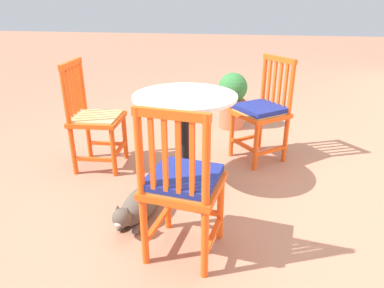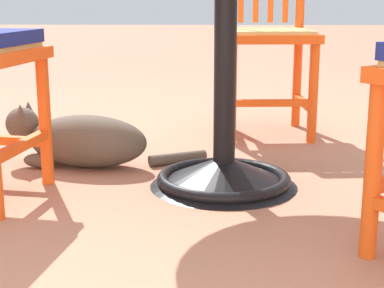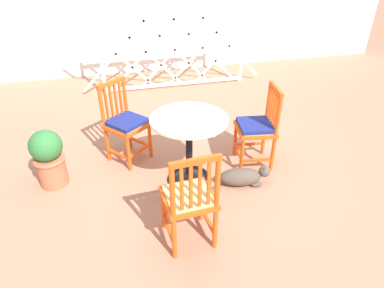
{
  "view_description": "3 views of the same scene",
  "coord_description": "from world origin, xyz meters",
  "px_view_note": "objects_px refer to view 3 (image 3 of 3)",
  "views": [
    {
      "loc": [
        2.33,
        0.41,
        1.38
      ],
      "look_at": [
        -0.05,
        0.03,
        0.36
      ],
      "focal_mm": 32.63,
      "sensor_mm": 36.0,
      "label": 1
    },
    {
      "loc": [
        -0.03,
        1.86,
        0.6
      ],
      "look_at": [
        0.03,
        -0.03,
        0.14
      ],
      "focal_mm": 56.55,
      "sensor_mm": 36.0,
      "label": 2
    },
    {
      "loc": [
        -0.75,
        -2.76,
        2.15
      ],
      "look_at": [
        -0.03,
        0.05,
        0.38
      ],
      "focal_mm": 30.83,
      "sensor_mm": 36.0,
      "label": 3
    }
  ],
  "objects_px": {
    "orange_chair_facing_out": "(257,128)",
    "tabby_cat": "(244,177)",
    "orange_chair_by_planter": "(189,200)",
    "orange_chair_at_corner": "(125,124)",
    "terracotta_planter": "(49,157)",
    "cafe_table": "(189,157)"
  },
  "relations": [
    {
      "from": "orange_chair_facing_out",
      "to": "tabby_cat",
      "type": "bearing_deg",
      "value": -127.45
    },
    {
      "from": "cafe_table",
      "to": "terracotta_planter",
      "type": "xyz_separation_m",
      "value": [
        -1.38,
        0.29,
        0.04
      ]
    },
    {
      "from": "terracotta_planter",
      "to": "orange_chair_at_corner",
      "type": "bearing_deg",
      "value": 20.31
    },
    {
      "from": "orange_chair_facing_out",
      "to": "tabby_cat",
      "type": "distance_m",
      "value": 0.57
    },
    {
      "from": "orange_chair_by_planter",
      "to": "tabby_cat",
      "type": "xyz_separation_m",
      "value": [
        0.72,
        0.59,
        -0.34
      ]
    },
    {
      "from": "tabby_cat",
      "to": "orange_chair_at_corner",
      "type": "bearing_deg",
      "value": 143.82
    },
    {
      "from": "orange_chair_at_corner",
      "to": "terracotta_planter",
      "type": "xyz_separation_m",
      "value": [
        -0.8,
        -0.3,
        -0.12
      ]
    },
    {
      "from": "orange_chair_by_planter",
      "to": "tabby_cat",
      "type": "height_order",
      "value": "orange_chair_by_planter"
    },
    {
      "from": "orange_chair_by_planter",
      "to": "terracotta_planter",
      "type": "relative_size",
      "value": 1.47
    },
    {
      "from": "orange_chair_facing_out",
      "to": "orange_chair_by_planter",
      "type": "bearing_deg",
      "value": -136.67
    },
    {
      "from": "tabby_cat",
      "to": "terracotta_planter",
      "type": "relative_size",
      "value": 1.2
    },
    {
      "from": "orange_chair_at_corner",
      "to": "tabby_cat",
      "type": "bearing_deg",
      "value": -36.18
    },
    {
      "from": "tabby_cat",
      "to": "orange_chair_by_planter",
      "type": "bearing_deg",
      "value": -141.07
    },
    {
      "from": "cafe_table",
      "to": "orange_chair_by_planter",
      "type": "xyz_separation_m",
      "value": [
        -0.2,
        -0.81,
        0.15
      ]
    },
    {
      "from": "cafe_table",
      "to": "terracotta_planter",
      "type": "height_order",
      "value": "cafe_table"
    },
    {
      "from": "cafe_table",
      "to": "terracotta_planter",
      "type": "bearing_deg",
      "value": 168.28
    },
    {
      "from": "tabby_cat",
      "to": "cafe_table",
      "type": "bearing_deg",
      "value": 156.56
    },
    {
      "from": "orange_chair_at_corner",
      "to": "orange_chair_facing_out",
      "type": "relative_size",
      "value": 1.0
    },
    {
      "from": "orange_chair_at_corner",
      "to": "orange_chair_by_planter",
      "type": "bearing_deg",
      "value": -74.7
    },
    {
      "from": "orange_chair_by_planter",
      "to": "tabby_cat",
      "type": "distance_m",
      "value": 0.99
    },
    {
      "from": "cafe_table",
      "to": "orange_chair_facing_out",
      "type": "xyz_separation_m",
      "value": [
        0.79,
        0.13,
        0.16
      ]
    },
    {
      "from": "orange_chair_facing_out",
      "to": "terracotta_planter",
      "type": "xyz_separation_m",
      "value": [
        -2.17,
        0.16,
        -0.12
      ]
    }
  ]
}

